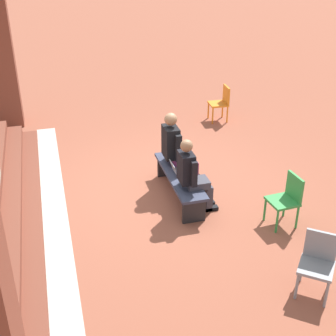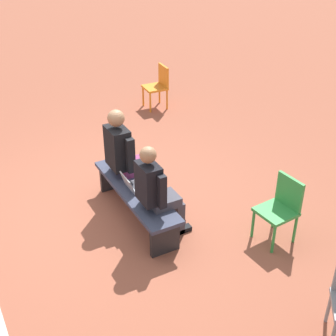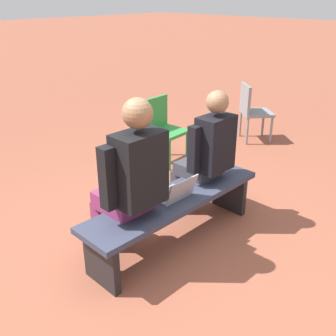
{
  "view_description": "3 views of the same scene",
  "coord_description": "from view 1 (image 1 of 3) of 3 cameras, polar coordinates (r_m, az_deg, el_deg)",
  "views": [
    {
      "loc": [
        -7.05,
        1.86,
        4.25
      ],
      "look_at": [
        -0.95,
        0.19,
        0.91
      ],
      "focal_mm": 50.0,
      "sensor_mm": 36.0,
      "label": 1
    },
    {
      "loc": [
        -4.98,
        1.86,
        3.76
      ],
      "look_at": [
        -0.85,
        -0.38,
        0.96
      ],
      "focal_mm": 50.0,
      "sensor_mm": 36.0,
      "label": 2
    },
    {
      "loc": [
        1.8,
        1.86,
        2.05
      ],
      "look_at": [
        0.07,
        0.16,
        0.96
      ],
      "focal_mm": 42.0,
      "sensor_mm": 36.0,
      "label": 3
    }
  ],
  "objects": [
    {
      "name": "ground_plane",
      "position": [
        8.44,
        -0.43,
        -2.43
      ],
      "size": [
        60.0,
        60.0,
        0.0
      ],
      "primitive_type": "plane",
      "color": "brown"
    },
    {
      "name": "concrete_strip",
      "position": [
        7.93,
        -13.62,
        -5.47
      ],
      "size": [
        7.39,
        0.4,
        0.01
      ],
      "primitive_type": "cube",
      "color": "#B7B2A8",
      "rests_on": "ground"
    },
    {
      "name": "brick_steps",
      "position": [
        7.88,
        -19.2,
        -5.07
      ],
      "size": [
        6.59,
        0.9,
        0.45
      ],
      "color": "brown",
      "rests_on": "ground"
    },
    {
      "name": "brick_pillar_right_of_steps",
      "position": [
        11.29,
        -19.6,
        12.12
      ],
      "size": [
        0.64,
        0.64,
        2.97
      ],
      "color": "brown",
      "rests_on": "ground"
    },
    {
      "name": "bench",
      "position": [
        8.01,
        1.42,
        -1.31
      ],
      "size": [
        1.8,
        0.44,
        0.45
      ],
      "color": "#33384C",
      "rests_on": "ground"
    },
    {
      "name": "person_student",
      "position": [
        7.46,
        2.96,
        -0.66
      ],
      "size": [
        0.51,
        0.65,
        1.29
      ],
      "color": "#383842",
      "rests_on": "ground"
    },
    {
      "name": "person_adult",
      "position": [
        8.21,
        1.07,
        2.5
      ],
      "size": [
        0.57,
        0.72,
        1.39
      ],
      "color": "#7F2D5B",
      "rests_on": "ground"
    },
    {
      "name": "laptop",
      "position": [
        7.95,
        1.31,
        -0.34
      ],
      "size": [
        0.32,
        0.29,
        0.21
      ],
      "color": "#9EA0A5",
      "rests_on": "bench"
    },
    {
      "name": "plastic_chair_far_left",
      "position": [
        7.47,
        14.33,
        -3.46
      ],
      "size": [
        0.45,
        0.45,
        0.84
      ],
      "color": "#2D893D",
      "rests_on": "ground"
    },
    {
      "name": "plastic_chair_mid_courtyard",
      "position": [
        6.28,
        17.8,
        -10.65
      ],
      "size": [
        0.59,
        0.59,
        0.84
      ],
      "color": "gray",
      "rests_on": "ground"
    },
    {
      "name": "plastic_chair_near_bench_right",
      "position": [
        11.27,
        6.53,
        8.1
      ],
      "size": [
        0.44,
        0.44,
        0.84
      ],
      "color": "orange",
      "rests_on": "ground"
    }
  ]
}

